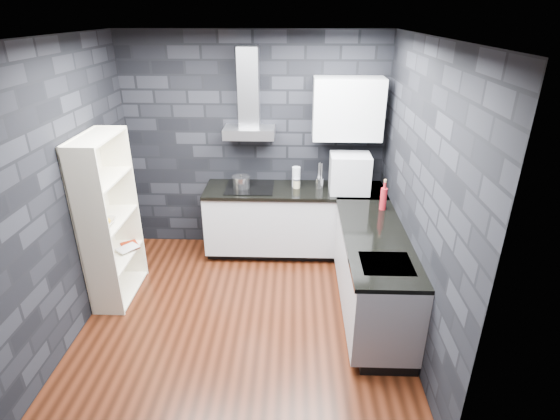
# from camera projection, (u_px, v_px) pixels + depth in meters

# --- Properties ---
(ground) EXTENTS (3.20, 3.20, 0.00)m
(ground) POSITION_uv_depth(u_px,v_px,m) (245.00, 315.00, 4.54)
(ground) COLOR #401A0D
(ceiling) EXTENTS (3.20, 3.20, 0.00)m
(ceiling) POSITION_uv_depth(u_px,v_px,m) (233.00, 36.00, 3.41)
(ceiling) COLOR white
(wall_back) EXTENTS (3.20, 0.05, 2.70)m
(wall_back) POSITION_uv_depth(u_px,v_px,m) (255.00, 145.00, 5.45)
(wall_back) COLOR black
(wall_back) RESTS_ON ground
(wall_front) EXTENTS (3.20, 0.05, 2.70)m
(wall_front) POSITION_uv_depth(u_px,v_px,m) (207.00, 305.00, 2.50)
(wall_front) COLOR black
(wall_front) RESTS_ON ground
(wall_left) EXTENTS (0.05, 3.20, 2.70)m
(wall_left) POSITION_uv_depth(u_px,v_px,m) (65.00, 193.00, 4.03)
(wall_left) COLOR black
(wall_left) RESTS_ON ground
(wall_right) EXTENTS (0.05, 3.20, 2.70)m
(wall_right) POSITION_uv_depth(u_px,v_px,m) (420.00, 198.00, 3.93)
(wall_right) COLOR black
(wall_right) RESTS_ON ground
(toekick_back) EXTENTS (2.18, 0.50, 0.10)m
(toekick_back) POSITION_uv_depth(u_px,v_px,m) (294.00, 247.00, 5.72)
(toekick_back) COLOR black
(toekick_back) RESTS_ON ground
(toekick_right) EXTENTS (0.50, 1.78, 0.10)m
(toekick_right) POSITION_uv_depth(u_px,v_px,m) (373.00, 308.00, 4.57)
(toekick_right) COLOR black
(toekick_right) RESTS_ON ground
(counter_back_cab) EXTENTS (2.20, 0.60, 0.76)m
(counter_back_cab) POSITION_uv_depth(u_px,v_px,m) (294.00, 219.00, 5.51)
(counter_back_cab) COLOR #B4B4B8
(counter_back_cab) RESTS_ON ground
(counter_right_cab) EXTENTS (0.60, 1.80, 0.76)m
(counter_right_cab) POSITION_uv_depth(u_px,v_px,m) (373.00, 273.00, 4.39)
(counter_right_cab) COLOR #B4B4B8
(counter_right_cab) RESTS_ON ground
(counter_back_top) EXTENTS (2.20, 0.62, 0.04)m
(counter_back_top) POSITION_uv_depth(u_px,v_px,m) (295.00, 190.00, 5.33)
(counter_back_top) COLOR black
(counter_back_top) RESTS_ON counter_back_cab
(counter_right_top) EXTENTS (0.62, 1.80, 0.04)m
(counter_right_top) POSITION_uv_depth(u_px,v_px,m) (376.00, 238.00, 4.23)
(counter_right_top) COLOR black
(counter_right_top) RESTS_ON counter_right_cab
(counter_corner_top) EXTENTS (0.62, 0.62, 0.04)m
(counter_corner_top) POSITION_uv_depth(u_px,v_px,m) (360.00, 191.00, 5.31)
(counter_corner_top) COLOR black
(counter_corner_top) RESTS_ON counter_right_cab
(hood_body) EXTENTS (0.60, 0.34, 0.12)m
(hood_body) POSITION_uv_depth(u_px,v_px,m) (249.00, 132.00, 5.19)
(hood_body) COLOR #A6A6AB
(hood_body) RESTS_ON wall_back
(hood_chimney) EXTENTS (0.24, 0.20, 0.90)m
(hood_chimney) POSITION_uv_depth(u_px,v_px,m) (249.00, 88.00, 5.04)
(hood_chimney) COLOR #A6A6AB
(hood_chimney) RESTS_ON hood_body
(upper_cabinet) EXTENTS (0.80, 0.35, 0.70)m
(upper_cabinet) POSITION_uv_depth(u_px,v_px,m) (348.00, 109.00, 5.03)
(upper_cabinet) COLOR silver
(upper_cabinet) RESTS_ON wall_back
(cooktop) EXTENTS (0.58, 0.50, 0.01)m
(cooktop) POSITION_uv_depth(u_px,v_px,m) (250.00, 188.00, 5.35)
(cooktop) COLOR black
(cooktop) RESTS_ON counter_back_top
(sink_rim) EXTENTS (0.44, 0.40, 0.01)m
(sink_rim) POSITION_uv_depth(u_px,v_px,m) (386.00, 264.00, 3.77)
(sink_rim) COLOR #A6A6AB
(sink_rim) RESTS_ON counter_right_top
(pot) EXTENTS (0.26, 0.26, 0.12)m
(pot) POSITION_uv_depth(u_px,v_px,m) (241.00, 182.00, 5.32)
(pot) COLOR silver
(pot) RESTS_ON cooktop
(glass_vase) EXTENTS (0.13, 0.13, 0.25)m
(glass_vase) POSITION_uv_depth(u_px,v_px,m) (296.00, 177.00, 5.34)
(glass_vase) COLOR #B5BCC2
(glass_vase) RESTS_ON counter_back_top
(storage_jar) EXTENTS (0.10, 0.10, 0.10)m
(storage_jar) POSITION_uv_depth(u_px,v_px,m) (297.00, 184.00, 5.33)
(storage_jar) COLOR tan
(storage_jar) RESTS_ON counter_back_top
(utensil_crock) EXTENTS (0.11, 0.11, 0.12)m
(utensil_crock) POSITION_uv_depth(u_px,v_px,m) (319.00, 183.00, 5.33)
(utensil_crock) COLOR silver
(utensil_crock) RESTS_ON counter_back_top
(appliance_garage) EXTENTS (0.47, 0.36, 0.47)m
(appliance_garage) POSITION_uv_depth(u_px,v_px,m) (350.00, 174.00, 5.16)
(appliance_garage) COLOR #B9BAC0
(appliance_garage) RESTS_ON counter_back_top
(red_bottle) EXTENTS (0.08, 0.08, 0.24)m
(red_bottle) POSITION_uv_depth(u_px,v_px,m) (383.00, 199.00, 4.73)
(red_bottle) COLOR maroon
(red_bottle) RESTS_ON counter_right_top
(bookshelf) EXTENTS (0.57, 0.87, 1.80)m
(bookshelf) POSITION_uv_depth(u_px,v_px,m) (109.00, 220.00, 4.53)
(bookshelf) COLOR #F0E8C9
(bookshelf) RESTS_ON ground
(fruit_bowl) EXTENTS (0.24, 0.24, 0.06)m
(fruit_bowl) POSITION_uv_depth(u_px,v_px,m) (104.00, 222.00, 4.41)
(fruit_bowl) COLOR silver
(fruit_bowl) RESTS_ON bookshelf
(book_red) EXTENTS (0.16, 0.12, 0.23)m
(book_red) POSITION_uv_depth(u_px,v_px,m) (121.00, 240.00, 4.83)
(book_red) COLOR maroon
(book_red) RESTS_ON bookshelf
(book_second) EXTENTS (0.14, 0.12, 0.22)m
(book_second) POSITION_uv_depth(u_px,v_px,m) (122.00, 238.00, 4.83)
(book_second) COLOR #B2B2B2
(book_second) RESTS_ON bookshelf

